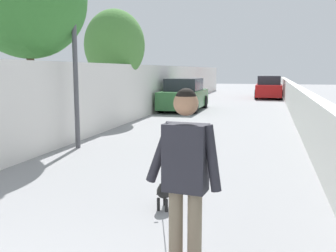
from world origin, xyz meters
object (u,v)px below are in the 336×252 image
at_px(dog, 167,189).
at_px(car_far, 269,88).
at_px(lamp_post, 74,18).
at_px(person_skateboarder, 186,168).
at_px(car_near, 184,95).
at_px(tree_left_mid, 115,46).

bearing_deg(dog, car_far, -3.21).
height_order(lamp_post, dog, lamp_post).
height_order(person_skateboarder, dog, person_skateboarder).
relative_size(dog, car_far, 0.50).
xyz_separation_m(dog, car_near, (13.20, 2.67, 0.44)).
distance_m(dog, car_near, 13.48).
distance_m(lamp_post, person_skateboarder, 6.99).
distance_m(tree_left_mid, dog, 10.43).
bearing_deg(person_skateboarder, car_near, 12.52).
distance_m(tree_left_mid, person_skateboarder, 12.17).
xyz_separation_m(tree_left_mid, car_far, (13.60, -5.78, -2.16)).
distance_m(tree_left_mid, car_far, 14.93).
height_order(person_skateboarder, car_near, person_skateboarder).
height_order(lamp_post, car_near, lamp_post).
bearing_deg(car_near, tree_left_mid, 156.12).
bearing_deg(tree_left_mid, dog, -153.49).
bearing_deg(dog, lamp_post, 42.62).
bearing_deg(car_far, dog, 176.79).
distance_m(lamp_post, car_far, 19.78).
bearing_deg(car_near, dog, -168.57).
bearing_deg(lamp_post, person_skateboarder, -143.80).
bearing_deg(lamp_post, car_near, -3.56).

